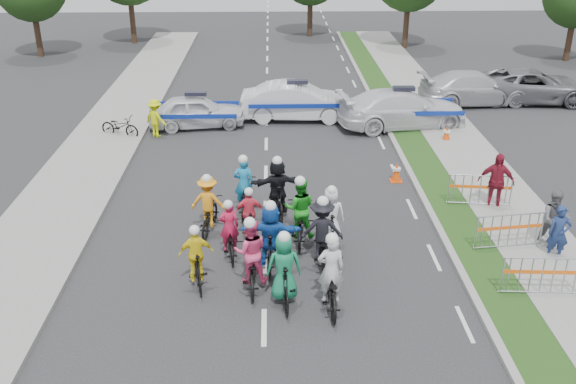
{
  "coord_description": "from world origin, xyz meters",
  "views": [
    {
      "loc": [
        0.23,
        -11.98,
        8.87
      ],
      "look_at": [
        0.68,
        4.99,
        1.1
      ],
      "focal_mm": 40.0,
      "sensor_mm": 36.0,
      "label": 1
    }
  ],
  "objects_px": {
    "rider_11": "(277,191)",
    "rider_9": "(250,220)",
    "cone_1": "(447,134)",
    "police_car_1": "(297,102)",
    "rider_2": "(251,261)",
    "rider_8": "(300,217)",
    "civilian_sedan": "(475,88)",
    "rider_7": "(331,222)",
    "police_car_2": "(402,109)",
    "civilian_suv": "(532,86)",
    "rider_6": "(230,237)",
    "rider_0": "(330,283)",
    "spectator_0": "(559,233)",
    "parked_bike": "(120,126)",
    "barrier_2": "(480,192)",
    "rider_10": "(209,209)",
    "rider_3": "(197,262)",
    "barrier_1": "(509,232)",
    "barrier_0": "(542,278)",
    "spectator_1": "(555,219)",
    "cone_0": "(396,172)",
    "rider_1": "(284,275)",
    "spectator_2": "(496,182)",
    "marshal_hiviz": "(156,118)",
    "rider_5": "(271,241)",
    "police_car_0": "(197,111)",
    "rider_12": "(244,194)"
  },
  "relations": [
    {
      "from": "rider_10",
      "to": "marshal_hiviz",
      "type": "xyz_separation_m",
      "value": [
        -2.85,
        8.32,
        0.07
      ]
    },
    {
      "from": "rider_0",
      "to": "spectator_0",
      "type": "xyz_separation_m",
      "value": [
        6.27,
        2.07,
        0.11
      ]
    },
    {
      "from": "rider_1",
      "to": "civilian_sedan",
      "type": "xyz_separation_m",
      "value": [
        9.36,
        16.28,
        0.0
      ]
    },
    {
      "from": "rider_12",
      "to": "police_car_2",
      "type": "relative_size",
      "value": 0.36
    },
    {
      "from": "police_car_2",
      "to": "marshal_hiviz",
      "type": "xyz_separation_m",
      "value": [
        -10.24,
        -0.95,
        -0.02
      ]
    },
    {
      "from": "rider_5",
      "to": "parked_bike",
      "type": "bearing_deg",
      "value": -57.34
    },
    {
      "from": "spectator_0",
      "to": "spectator_1",
      "type": "bearing_deg",
      "value": 90.52
    },
    {
      "from": "rider_12",
      "to": "rider_7",
      "type": "bearing_deg",
      "value": 141.62
    },
    {
      "from": "spectator_2",
      "to": "barrier_0",
      "type": "distance_m",
      "value": 4.92
    },
    {
      "from": "police_car_0",
      "to": "cone_0",
      "type": "xyz_separation_m",
      "value": [
        7.44,
        -6.0,
        -0.35
      ]
    },
    {
      "from": "rider_9",
      "to": "civilian_suv",
      "type": "xyz_separation_m",
      "value": [
        13.08,
        13.42,
        0.12
      ]
    },
    {
      "from": "spectator_1",
      "to": "cone_0",
      "type": "distance_m",
      "value": 5.85
    },
    {
      "from": "rider_9",
      "to": "parked_bike",
      "type": "height_order",
      "value": "rider_9"
    },
    {
      "from": "rider_10",
      "to": "rider_3",
      "type": "bearing_deg",
      "value": 97.32
    },
    {
      "from": "spectator_0",
      "to": "civilian_suv",
      "type": "bearing_deg",
      "value": 85.03
    },
    {
      "from": "rider_7",
      "to": "cone_0",
      "type": "bearing_deg",
      "value": -125.55
    },
    {
      "from": "spectator_2",
      "to": "barrier_0",
      "type": "bearing_deg",
      "value": -77.57
    },
    {
      "from": "civilian_sedan",
      "to": "cone_1",
      "type": "distance_m",
      "value": 5.89
    },
    {
      "from": "rider_0",
      "to": "rider_8",
      "type": "bearing_deg",
      "value": -81.17
    },
    {
      "from": "rider_6",
      "to": "cone_1",
      "type": "height_order",
      "value": "rider_6"
    },
    {
      "from": "rider_9",
      "to": "rider_10",
      "type": "distance_m",
      "value": 1.34
    },
    {
      "from": "civilian_sedan",
      "to": "parked_bike",
      "type": "distance_m",
      "value": 16.36
    },
    {
      "from": "rider_2",
      "to": "civilian_suv",
      "type": "height_order",
      "value": "rider_2"
    },
    {
      "from": "police_car_1",
      "to": "spectator_2",
      "type": "height_order",
      "value": "spectator_2"
    },
    {
      "from": "rider_7",
      "to": "spectator_0",
      "type": "relative_size",
      "value": 1.19
    },
    {
      "from": "rider_1",
      "to": "spectator_1",
      "type": "relative_size",
      "value": 1.16
    },
    {
      "from": "rider_3",
      "to": "barrier_1",
      "type": "height_order",
      "value": "rider_3"
    },
    {
      "from": "rider_11",
      "to": "rider_9",
      "type": "bearing_deg",
      "value": 53.75
    },
    {
      "from": "civilian_sedan",
      "to": "barrier_2",
      "type": "height_order",
      "value": "civilian_sedan"
    },
    {
      "from": "rider_8",
      "to": "barrier_2",
      "type": "xyz_separation_m",
      "value": [
        5.72,
        2.01,
        -0.19
      ]
    },
    {
      "from": "parked_bike",
      "to": "barrier_2",
      "type": "bearing_deg",
      "value": -97.54
    },
    {
      "from": "rider_1",
      "to": "rider_2",
      "type": "height_order",
      "value": "rider_2"
    },
    {
      "from": "spectator_2",
      "to": "parked_bike",
      "type": "relative_size",
      "value": 1.09
    },
    {
      "from": "police_car_2",
      "to": "civilian_suv",
      "type": "xyz_separation_m",
      "value": [
        6.9,
        3.55,
        -0.03
      ]
    },
    {
      "from": "spectator_2",
      "to": "barrier_1",
      "type": "bearing_deg",
      "value": -81.9
    },
    {
      "from": "police_car_1",
      "to": "police_car_2",
      "type": "bearing_deg",
      "value": -102.24
    },
    {
      "from": "rider_7",
      "to": "barrier_2",
      "type": "relative_size",
      "value": 0.93
    },
    {
      "from": "spectator_2",
      "to": "barrier_2",
      "type": "xyz_separation_m",
      "value": [
        -0.42,
        0.12,
        -0.38
      ]
    },
    {
      "from": "rider_2",
      "to": "rider_8",
      "type": "xyz_separation_m",
      "value": [
        1.3,
        2.32,
        0.02
      ]
    },
    {
      "from": "rider_3",
      "to": "parked_bike",
      "type": "relative_size",
      "value": 1.01
    },
    {
      "from": "rider_6",
      "to": "rider_9",
      "type": "relative_size",
      "value": 1.04
    },
    {
      "from": "cone_1",
      "to": "police_car_1",
      "type": "bearing_deg",
      "value": 152.02
    },
    {
      "from": "barrier_0",
      "to": "barrier_1",
      "type": "relative_size",
      "value": 1.0
    },
    {
      "from": "civilian_sedan",
      "to": "rider_7",
      "type": "bearing_deg",
      "value": 144.31
    },
    {
      "from": "civilian_suv",
      "to": "spectator_0",
      "type": "xyz_separation_m",
      "value": [
        -4.83,
        -14.68,
        0.01
      ]
    },
    {
      "from": "rider_8",
      "to": "marshal_hiviz",
      "type": "distance_m",
      "value": 10.53
    },
    {
      "from": "spectator_1",
      "to": "barrier_1",
      "type": "height_order",
      "value": "spectator_1"
    },
    {
      "from": "police_car_0",
      "to": "spectator_0",
      "type": "xyz_separation_m",
      "value": [
        10.77,
        -11.35,
        0.09
      ]
    },
    {
      "from": "spectator_2",
      "to": "rider_11",
      "type": "bearing_deg",
      "value": -159.96
    },
    {
      "from": "rider_6",
      "to": "parked_bike",
      "type": "height_order",
      "value": "rider_6"
    }
  ]
}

